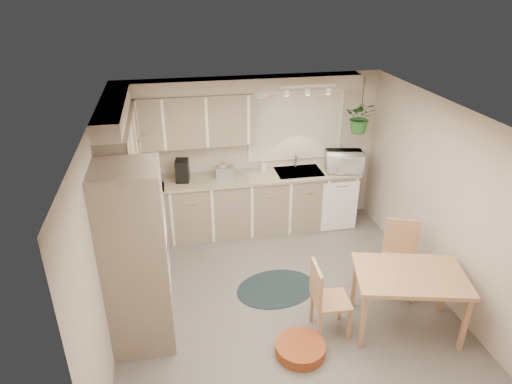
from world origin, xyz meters
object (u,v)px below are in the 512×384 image
chair_left (331,299)px  braided_rug (276,288)px  chair_back (400,261)px  dining_table (406,301)px  pet_bed (300,349)px  microwave (344,160)px

chair_left → braided_rug: bearing=-150.4°
chair_left → chair_back: size_ratio=0.93×
dining_table → braided_rug: dining_table is taller
chair_back → braided_rug: 1.62m
braided_rug → pet_bed: bearing=-90.3°
microwave → dining_table: bearing=-82.4°
chair_back → pet_bed: bearing=50.0°
chair_back → braided_rug: (-1.50, 0.35, -0.47)m
dining_table → braided_rug: 1.65m
pet_bed → chair_back: bearing=27.6°
chair_left → braided_rug: chair_left is taller
microwave → chair_back: bearing=-76.4°
chair_left → microwave: microwave is taller
chair_left → chair_back: 1.19m
dining_table → chair_back: (0.23, 0.62, 0.10)m
chair_left → chair_back: bearing=118.1°
pet_bed → microwave: size_ratio=0.98×
chair_back → braided_rug: size_ratio=0.90×
dining_table → microwave: microwave is taller
pet_bed → microwave: 3.18m
dining_table → pet_bed: dining_table is taller
chair_left → pet_bed: (-0.43, -0.29, -0.38)m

